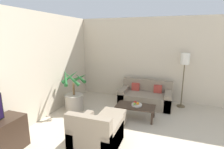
% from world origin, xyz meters
% --- Properties ---
extents(wall_back, '(8.27, 0.06, 2.70)m').
position_xyz_m(wall_back, '(0.00, 5.66, 1.35)').
color(wall_back, beige).
rests_on(wall_back, ground_plane).
extents(wall_left, '(0.06, 7.23, 2.70)m').
position_xyz_m(wall_left, '(-3.37, 2.82, 1.35)').
color(wall_left, beige).
rests_on(wall_left, ground_plane).
extents(potted_palm, '(0.75, 0.74, 1.23)m').
position_xyz_m(potted_palm, '(-2.85, 4.02, 0.36)').
color(potted_palm, '#ADA393').
rests_on(potted_palm, ground_plane).
extents(sofa_loveseat, '(1.55, 0.82, 0.75)m').
position_xyz_m(sofa_loveseat, '(-0.96, 5.08, 0.26)').
color(sofa_loveseat, gray).
rests_on(sofa_loveseat, ground_plane).
extents(floor_lamp, '(0.26, 0.26, 1.64)m').
position_xyz_m(floor_lamp, '(0.10, 5.31, 1.35)').
color(floor_lamp, brown).
rests_on(floor_lamp, ground_plane).
extents(coffee_table, '(1.00, 0.50, 0.35)m').
position_xyz_m(coffee_table, '(-1.06, 4.09, 0.30)').
color(coffee_table, '#38281E').
rests_on(coffee_table, ground_plane).
extents(fruit_bowl, '(0.27, 0.27, 0.04)m').
position_xyz_m(fruit_bowl, '(-1.03, 4.10, 0.37)').
color(fruit_bowl, beige).
rests_on(fruit_bowl, coffee_table).
extents(apple_red, '(0.07, 0.07, 0.07)m').
position_xyz_m(apple_red, '(-1.08, 4.12, 0.43)').
color(apple_red, red).
rests_on(apple_red, fruit_bowl).
extents(apple_green, '(0.07, 0.07, 0.07)m').
position_xyz_m(apple_green, '(-1.08, 4.03, 0.42)').
color(apple_green, olive).
rests_on(apple_green, fruit_bowl).
extents(orange_fruit, '(0.07, 0.07, 0.07)m').
position_xyz_m(orange_fruit, '(-1.00, 4.08, 0.43)').
color(orange_fruit, orange).
rests_on(orange_fruit, fruit_bowl).
extents(armchair, '(0.85, 0.87, 0.80)m').
position_xyz_m(armchair, '(-1.52, 2.64, 0.27)').
color(armchair, gray).
rests_on(armchair, ground_plane).
extents(ottoman, '(0.54, 0.54, 0.38)m').
position_xyz_m(ottoman, '(-1.48, 3.45, 0.19)').
color(ottoman, gray).
rests_on(ottoman, ground_plane).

